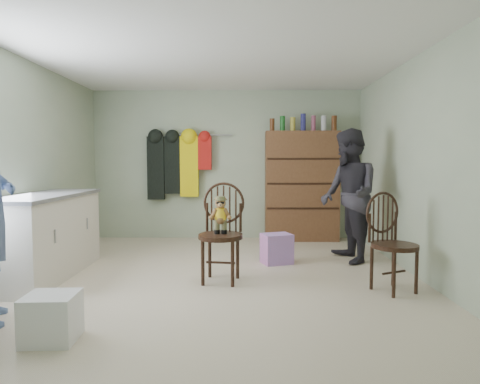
{
  "coord_description": "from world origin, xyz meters",
  "views": [
    {
      "loc": [
        0.3,
        -4.77,
        1.3
      ],
      "look_at": [
        0.25,
        0.2,
        0.95
      ],
      "focal_mm": 32.0,
      "sensor_mm": 36.0,
      "label": 1
    }
  ],
  "objects_px": {
    "chair_far": "(390,238)",
    "dresser": "(302,185)",
    "counter": "(46,235)",
    "chair_front": "(221,225)"
  },
  "relations": [
    {
      "from": "chair_far",
      "to": "dresser",
      "type": "distance_m",
      "value": 2.86
    },
    {
      "from": "counter",
      "to": "dresser",
      "type": "height_order",
      "value": "dresser"
    },
    {
      "from": "chair_front",
      "to": "chair_far",
      "type": "relative_size",
      "value": 1.08
    },
    {
      "from": "chair_front",
      "to": "dresser",
      "type": "xyz_separation_m",
      "value": [
        1.2,
        2.45,
        0.3
      ]
    },
    {
      "from": "counter",
      "to": "chair_front",
      "type": "distance_m",
      "value": 2.01
    },
    {
      "from": "chair_front",
      "to": "dresser",
      "type": "relative_size",
      "value": 0.52
    },
    {
      "from": "counter",
      "to": "chair_far",
      "type": "relative_size",
      "value": 1.87
    },
    {
      "from": "counter",
      "to": "chair_front",
      "type": "xyz_separation_m",
      "value": [
        2.0,
        -0.16,
        0.14
      ]
    },
    {
      "from": "counter",
      "to": "dresser",
      "type": "bearing_deg",
      "value": 35.68
    },
    {
      "from": "counter",
      "to": "chair_far",
      "type": "bearing_deg",
      "value": -7.48
    }
  ]
}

